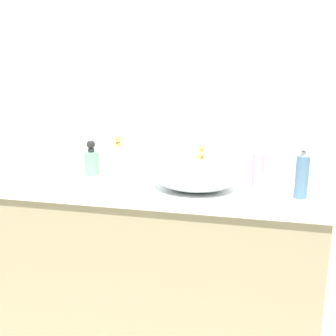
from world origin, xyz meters
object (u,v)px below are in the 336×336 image
(soap_dispenser, at_px, (119,159))
(lotion_bottle, at_px, (92,161))
(spray_can, at_px, (258,172))
(candle_jar, at_px, (15,168))
(perfume_bottle, at_px, (302,175))
(sink_basin, at_px, (195,175))
(tissue_box, at_px, (59,158))

(soap_dispenser, relative_size, lotion_bottle, 1.15)
(spray_can, relative_size, candle_jar, 3.95)
(lotion_bottle, height_order, perfume_bottle, perfume_bottle)
(sink_basin, relative_size, tissue_box, 2.02)
(perfume_bottle, height_order, tissue_box, perfume_bottle)
(lotion_bottle, xyz_separation_m, perfume_bottle, (0.98, -0.17, 0.02))
(sink_basin, xyz_separation_m, spray_can, (0.26, 0.02, 0.02))
(tissue_box, height_order, candle_jar, tissue_box)
(sink_basin, bearing_deg, soap_dispenser, 158.45)
(lotion_bottle, distance_m, candle_jar, 0.42)
(sink_basin, distance_m, perfume_bottle, 0.43)
(perfume_bottle, height_order, spray_can, perfume_bottle)
(perfume_bottle, bearing_deg, candle_jar, 174.68)
(lotion_bottle, distance_m, spray_can, 0.82)
(soap_dispenser, xyz_separation_m, tissue_box, (-0.33, -0.01, -0.01))
(perfume_bottle, distance_m, tissue_box, 1.18)
(spray_can, height_order, candle_jar, spray_can)
(lotion_bottle, relative_size, candle_jar, 3.66)
(tissue_box, distance_m, candle_jar, 0.24)
(sink_basin, height_order, spray_can, spray_can)
(tissue_box, relative_size, candle_jar, 3.72)
(soap_dispenser, relative_size, candle_jar, 4.21)
(sink_basin, distance_m, soap_dispenser, 0.44)
(soap_dispenser, distance_m, spray_can, 0.69)
(lotion_bottle, xyz_separation_m, tissue_box, (-0.19, 0.02, 0.01))
(sink_basin, xyz_separation_m, perfume_bottle, (0.43, -0.03, 0.03))
(tissue_box, bearing_deg, perfume_bottle, -8.80)
(perfume_bottle, bearing_deg, spray_can, 162.66)
(spray_can, height_order, tissue_box, spray_can)
(lotion_bottle, xyz_separation_m, candle_jar, (-0.42, -0.04, -0.05))
(sink_basin, relative_size, soap_dispenser, 1.79)
(lotion_bottle, bearing_deg, soap_dispenser, 10.08)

